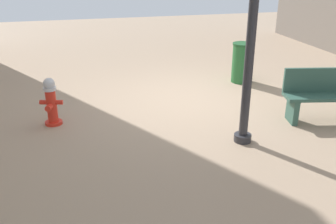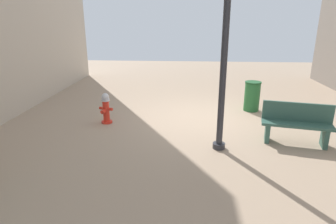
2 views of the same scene
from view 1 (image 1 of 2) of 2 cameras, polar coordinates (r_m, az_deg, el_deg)
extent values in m
plane|color=tan|center=(7.94, 2.97, 1.99)|extent=(23.40, 23.40, 0.00)
cylinder|color=red|center=(7.05, -16.91, -1.53)|extent=(0.30, 0.30, 0.05)
cylinder|color=red|center=(6.93, -17.20, 0.88)|extent=(0.18, 0.18, 0.59)
cylinder|color=silver|center=(6.82, -17.51, 3.40)|extent=(0.22, 0.22, 0.06)
sphere|color=silver|center=(6.79, -17.60, 4.09)|extent=(0.21, 0.21, 0.21)
cylinder|color=red|center=(6.86, -16.20, 1.42)|extent=(0.15, 0.11, 0.08)
cylinder|color=red|center=(6.95, -18.33, 1.42)|extent=(0.15, 0.11, 0.08)
cylinder|color=red|center=(6.79, -17.60, 0.65)|extent=(0.14, 0.16, 0.10)
cube|color=#33594C|center=(7.11, 18.33, 0.27)|extent=(0.18, 0.41, 0.45)
cube|color=#33594C|center=(7.27, 23.17, 2.20)|extent=(1.61, 0.75, 0.06)
cube|color=#33594C|center=(7.36, 22.87, 4.54)|extent=(1.53, 0.38, 0.44)
cylinder|color=#2D2D33|center=(6.23, 11.23, -3.83)|extent=(0.28, 0.28, 0.12)
cylinder|color=#2D2D33|center=(5.64, 12.91, 15.92)|extent=(0.14, 0.14, 4.13)
cylinder|color=#266633|center=(9.10, 11.18, 7.21)|extent=(0.48, 0.48, 0.89)
cylinder|color=#1E5128|center=(8.99, 11.40, 10.07)|extent=(0.50, 0.50, 0.04)
camera|label=2|loc=(2.07, 104.81, -4.91)|focal=30.80mm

